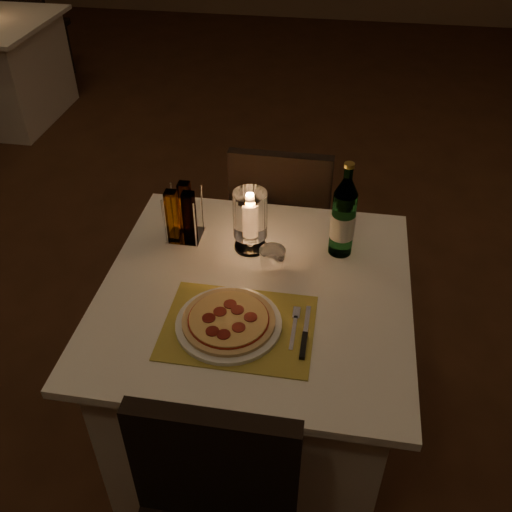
% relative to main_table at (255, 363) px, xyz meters
% --- Properties ---
extents(floor, '(8.00, 10.00, 0.02)m').
position_rel_main_table_xyz_m(floor, '(-0.24, 0.57, -0.38)').
color(floor, '#472716').
rests_on(floor, ground).
extents(main_table, '(1.00, 1.00, 0.74)m').
position_rel_main_table_xyz_m(main_table, '(0.00, 0.00, 0.00)').
color(main_table, white).
rests_on(main_table, ground).
extents(chair_far, '(0.42, 0.42, 0.90)m').
position_rel_main_table_xyz_m(chair_far, '(0.00, 0.71, 0.18)').
color(chair_far, black).
rests_on(chair_far, ground).
extents(placemat, '(0.45, 0.34, 0.00)m').
position_rel_main_table_xyz_m(placemat, '(-0.02, -0.18, 0.37)').
color(placemat, '#B29F3E').
rests_on(placemat, main_table).
extents(plate, '(0.32, 0.32, 0.01)m').
position_rel_main_table_xyz_m(plate, '(-0.05, -0.18, 0.38)').
color(plate, white).
rests_on(plate, placemat).
extents(pizza, '(0.28, 0.28, 0.02)m').
position_rel_main_table_xyz_m(pizza, '(-0.05, -0.18, 0.39)').
color(pizza, '#D8B77F').
rests_on(pizza, plate).
extents(fork, '(0.02, 0.18, 0.00)m').
position_rel_main_table_xyz_m(fork, '(0.14, -0.15, 0.37)').
color(fork, silver).
rests_on(fork, placemat).
extents(knife, '(0.02, 0.22, 0.01)m').
position_rel_main_table_xyz_m(knife, '(0.18, -0.21, 0.37)').
color(knife, black).
rests_on(knife, placemat).
extents(tumbler, '(0.09, 0.09, 0.09)m').
position_rel_main_table_xyz_m(tumbler, '(0.04, 0.10, 0.41)').
color(tumbler, white).
rests_on(tumbler, main_table).
extents(water_bottle, '(0.08, 0.08, 0.35)m').
position_rel_main_table_xyz_m(water_bottle, '(0.26, 0.24, 0.51)').
color(water_bottle, '#57A266').
rests_on(water_bottle, main_table).
extents(hurricane_candle, '(0.12, 0.12, 0.23)m').
position_rel_main_table_xyz_m(hurricane_candle, '(-0.05, 0.21, 0.50)').
color(hurricane_candle, white).
rests_on(hurricane_candle, main_table).
extents(cruet_caddy, '(0.12, 0.12, 0.21)m').
position_rel_main_table_xyz_m(cruet_caddy, '(-0.30, 0.23, 0.46)').
color(cruet_caddy, white).
rests_on(cruet_caddy, main_table).
extents(neighbor_chair_lb, '(0.42, 0.42, 0.90)m').
position_rel_main_table_xyz_m(neighbor_chair_lb, '(-2.46, 3.25, 0.18)').
color(neighbor_chair_lb, black).
rests_on(neighbor_chair_lb, ground).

